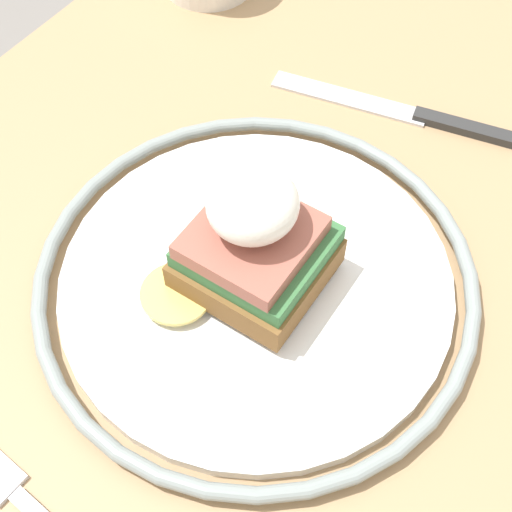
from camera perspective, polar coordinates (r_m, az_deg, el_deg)
dining_table at (r=0.57m, az=0.67°, el=-11.28°), size 1.02×0.65×0.73m
plate at (r=0.47m, az=0.00°, el=-1.90°), size 0.29×0.29×0.02m
sandwich at (r=0.43m, az=-0.20°, el=1.15°), size 0.10×0.10×0.08m
knife at (r=0.58m, az=12.33°, el=11.03°), size 0.05×0.20×0.01m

